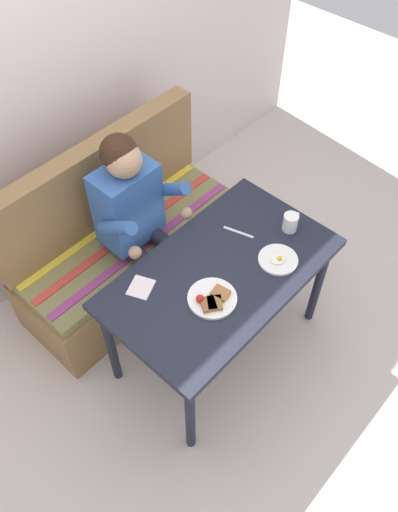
{
  "coord_description": "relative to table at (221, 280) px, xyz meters",
  "views": [
    {
      "loc": [
        -1.24,
        -1.0,
        2.79
      ],
      "look_at": [
        0.0,
        0.15,
        0.72
      ],
      "focal_mm": 36.71,
      "sensor_mm": 36.0,
      "label": 1
    }
  ],
  "objects": [
    {
      "name": "back_wall",
      "position": [
        0.0,
        1.27,
        0.65
      ],
      "size": [
        4.4,
        0.1,
        2.6
      ],
      "primitive_type": "cube",
      "color": "silver",
      "rests_on": "ground"
    },
    {
      "name": "person",
      "position": [
        -0.02,
        0.59,
        0.09
      ],
      "size": [
        0.45,
        0.61,
        1.21
      ],
      "color": "#325EA3",
      "rests_on": "ground"
    },
    {
      "name": "ground_plane",
      "position": [
        0.0,
        0.0,
        -0.65
      ],
      "size": [
        8.0,
        8.0,
        0.0
      ],
      "primitive_type": "plane",
      "color": "beige"
    },
    {
      "name": "plate_breakfast",
      "position": [
        -0.16,
        -0.09,
        0.1
      ],
      "size": [
        0.24,
        0.24,
        0.05
      ],
      "color": "white",
      "rests_on": "table"
    },
    {
      "name": "fork",
      "position": [
        0.25,
        0.1,
        0.08
      ],
      "size": [
        0.06,
        0.17,
        0.0
      ],
      "primitive_type": "cube",
      "rotation": [
        0.0,
        0.0,
        0.29
      ],
      "color": "silver",
      "rests_on": "table"
    },
    {
      "name": "napkin",
      "position": [
        -0.34,
        0.22,
        0.09
      ],
      "size": [
        0.16,
        0.15,
        0.01
      ],
      "primitive_type": "cube",
      "rotation": [
        0.0,
        0.0,
        0.41
      ],
      "color": "silver",
      "rests_on": "table"
    },
    {
      "name": "plate_eggs",
      "position": [
        0.24,
        -0.17,
        0.09
      ],
      "size": [
        0.2,
        0.2,
        0.04
      ],
      "color": "white",
      "rests_on": "table"
    },
    {
      "name": "couch",
      "position": [
        0.0,
        0.76,
        -0.32
      ],
      "size": [
        1.44,
        0.56,
        1.0
      ],
      "color": "olive",
      "rests_on": "ground"
    },
    {
      "name": "table",
      "position": [
        0.0,
        0.0,
        0.0
      ],
      "size": [
        1.2,
        0.7,
        0.73
      ],
      "color": "black",
      "rests_on": "ground"
    },
    {
      "name": "coffee_mug",
      "position": [
        0.46,
        -0.08,
        0.13
      ],
      "size": [
        0.12,
        0.08,
        0.1
      ],
      "color": "white",
      "rests_on": "table"
    }
  ]
}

